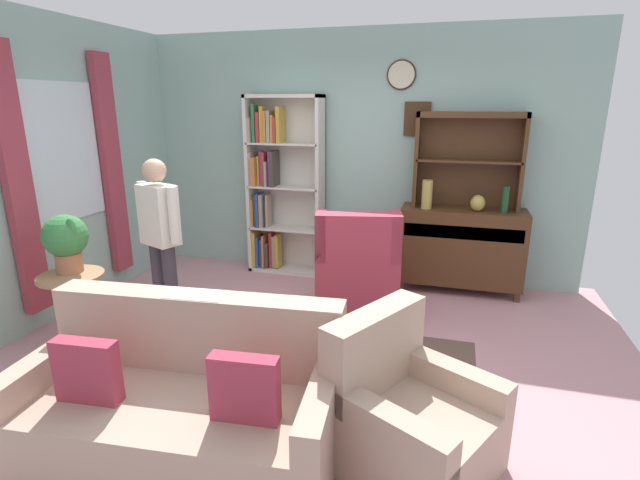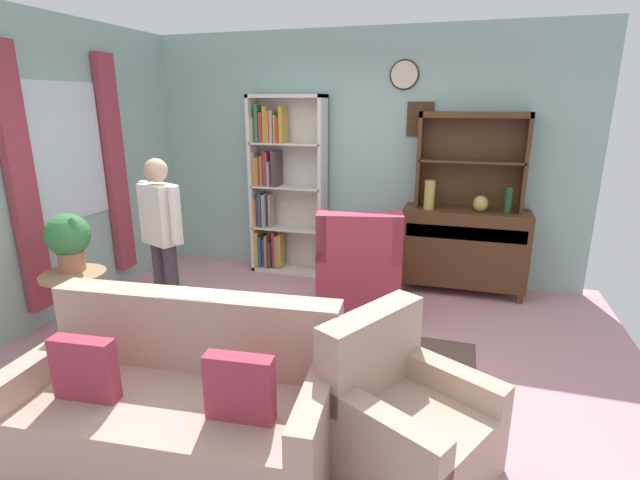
# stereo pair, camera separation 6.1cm
# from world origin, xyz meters

# --- Properties ---
(ground_plane) EXTENTS (5.40, 4.60, 0.02)m
(ground_plane) POSITION_xyz_m (0.00, 0.00, -0.01)
(ground_plane) COLOR #C68C93
(wall_back) EXTENTS (5.00, 0.09, 2.80)m
(wall_back) POSITION_xyz_m (0.00, 2.13, 1.41)
(wall_back) COLOR #93B7AD
(wall_back) RESTS_ON ground_plane
(wall_left) EXTENTS (0.16, 4.20, 2.80)m
(wall_left) POSITION_xyz_m (-2.52, 0.05, 1.40)
(wall_left) COLOR #93B7AD
(wall_left) RESTS_ON ground_plane
(area_rug) EXTENTS (2.35, 1.85, 0.01)m
(area_rug) POSITION_xyz_m (0.20, -0.30, 0.00)
(area_rug) COLOR brown
(area_rug) RESTS_ON ground_plane
(bookshelf) EXTENTS (0.90, 0.30, 2.10)m
(bookshelf) POSITION_xyz_m (-0.91, 1.94, 1.05)
(bookshelf) COLOR silver
(bookshelf) RESTS_ON ground_plane
(sideboard) EXTENTS (1.30, 0.45, 0.92)m
(sideboard) POSITION_xyz_m (1.22, 1.86, 0.51)
(sideboard) COLOR #4C2D19
(sideboard) RESTS_ON ground_plane
(sideboard_hutch) EXTENTS (1.10, 0.26, 1.00)m
(sideboard_hutch) POSITION_xyz_m (1.22, 1.97, 1.56)
(sideboard_hutch) COLOR #4C2D19
(sideboard_hutch) RESTS_ON sideboard
(vase_tall) EXTENTS (0.11, 0.11, 0.31)m
(vase_tall) POSITION_xyz_m (0.83, 1.78, 1.07)
(vase_tall) COLOR tan
(vase_tall) RESTS_ON sideboard
(vase_round) EXTENTS (0.15, 0.15, 0.17)m
(vase_round) POSITION_xyz_m (1.35, 1.79, 1.01)
(vase_round) COLOR tan
(vase_round) RESTS_ON sideboard
(bottle_wine) EXTENTS (0.07, 0.07, 0.27)m
(bottle_wine) POSITION_xyz_m (1.61, 1.77, 1.06)
(bottle_wine) COLOR #194223
(bottle_wine) RESTS_ON sideboard
(couch_floral) EXTENTS (1.87, 1.01, 0.90)m
(couch_floral) POSITION_xyz_m (-0.32, -1.24, 0.31)
(couch_floral) COLOR tan
(couch_floral) RESTS_ON ground_plane
(armchair_floral) EXTENTS (1.04, 1.03, 0.88)m
(armchair_floral) POSITION_xyz_m (0.95, -0.98, 0.29)
(armchair_floral) COLOR tan
(armchair_floral) RESTS_ON ground_plane
(wingback_chair) EXTENTS (0.93, 0.95, 1.05)m
(wingback_chair) POSITION_xyz_m (0.25, 0.98, 0.38)
(wingback_chair) COLOR #A33347
(wingback_chair) RESTS_ON ground_plane
(plant_stand) EXTENTS (0.52, 0.52, 0.64)m
(plant_stand) POSITION_xyz_m (-1.90, -0.32, 0.39)
(plant_stand) COLOR #A87F56
(plant_stand) RESTS_ON ground_plane
(potted_plant_large) EXTENTS (0.36, 0.36, 0.49)m
(potted_plant_large) POSITION_xyz_m (-1.94, -0.27, 0.93)
(potted_plant_large) COLOR #AD6B4C
(potted_plant_large) RESTS_ON plant_stand
(person_reading) EXTENTS (0.51, 0.32, 1.56)m
(person_reading) POSITION_xyz_m (-1.33, 0.14, 0.91)
(person_reading) COLOR #38333D
(person_reading) RESTS_ON ground_plane
(coffee_table) EXTENTS (0.80, 0.50, 0.42)m
(coffee_table) POSITION_xyz_m (-0.32, -0.47, 0.35)
(coffee_table) COLOR #4C2D19
(coffee_table) RESTS_ON ground_plane
(book_stack) EXTENTS (0.20, 0.14, 0.05)m
(book_stack) POSITION_xyz_m (-0.39, -0.54, 0.45)
(book_stack) COLOR #CC7233
(book_stack) RESTS_ON coffee_table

